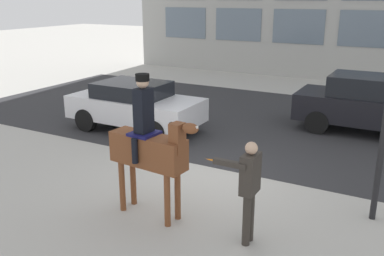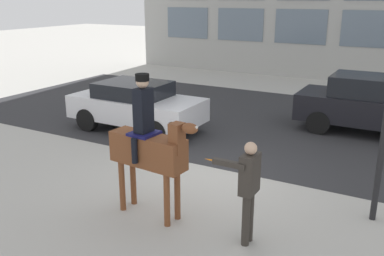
{
  "view_description": "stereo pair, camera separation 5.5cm",
  "coord_description": "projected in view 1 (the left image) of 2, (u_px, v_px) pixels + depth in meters",
  "views": [
    {
      "loc": [
        4.01,
        -7.96,
        3.89
      ],
      "look_at": [
        0.34,
        -1.25,
        1.52
      ],
      "focal_mm": 40.0,
      "sensor_mm": 36.0,
      "label": 1
    },
    {
      "loc": [
        4.05,
        -7.94,
        3.89
      ],
      "look_at": [
        0.34,
        -1.25,
        1.52
      ],
      "focal_mm": 40.0,
      "sensor_mm": 36.0,
      "label": 2
    }
  ],
  "objects": [
    {
      "name": "street_car_far_lane",
      "position": [
        368.0,
        104.0,
        12.48
      ],
      "size": [
        4.06,
        1.85,
        1.69
      ],
      "color": "black",
      "rests_on": "ground_plane"
    },
    {
      "name": "pedestrian_bystander",
      "position": [
        249.0,
        185.0,
        6.75
      ],
      "size": [
        0.83,
        0.43,
        1.75
      ],
      "rotation": [
        0.0,
        0.0,
        3.13
      ],
      "color": "#332D28",
      "rests_on": "ground_plane"
    },
    {
      "name": "road_surface",
      "position": [
        273.0,
        123.0,
        13.65
      ],
      "size": [
        21.19,
        8.5,
        0.01
      ],
      "color": "#2D2D30",
      "rests_on": "ground_plane"
    },
    {
      "name": "ground_plane",
      "position": [
        205.0,
        175.0,
        9.66
      ],
      "size": [
        80.0,
        80.0,
        0.0
      ],
      "primitive_type": "plane",
      "color": "#B2AFA8"
    },
    {
      "name": "mounted_horse_lead",
      "position": [
        149.0,
        146.0,
        7.55
      ],
      "size": [
        1.87,
        0.65,
        2.63
      ],
      "rotation": [
        0.0,
        0.0,
        -0.09
      ],
      "color": "brown",
      "rests_on": "ground_plane"
    },
    {
      "name": "street_car_near_lane",
      "position": [
        135.0,
        105.0,
        12.74
      ],
      "size": [
        3.99,
        1.86,
        1.45
      ],
      "color": "silver",
      "rests_on": "ground_plane"
    }
  ]
}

